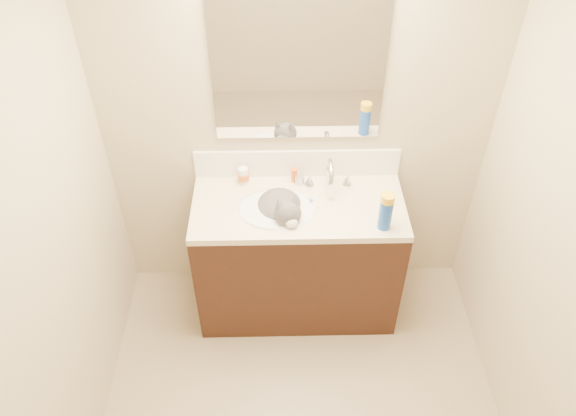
{
  "coord_description": "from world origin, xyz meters",
  "views": [
    {
      "loc": [
        -0.11,
        -1.38,
        2.95
      ],
      "look_at": [
        -0.06,
        0.92,
        0.88
      ],
      "focal_mm": 35.0,
      "sensor_mm": 36.0,
      "label": 1
    }
  ],
  "objects_px": {
    "basin": "(277,218)",
    "amber_bottle": "(294,175)",
    "cat": "(281,211)",
    "faucet": "(329,177)",
    "vanity_cabinet": "(298,259)",
    "silver_jar": "(299,179)",
    "spray_can": "(386,213)",
    "pill_bottle": "(244,176)"
  },
  "relations": [
    {
      "from": "basin",
      "to": "spray_can",
      "type": "xyz_separation_m",
      "value": [
        0.57,
        -0.16,
        0.17
      ]
    },
    {
      "from": "amber_bottle",
      "to": "silver_jar",
      "type": "bearing_deg",
      "value": -36.69
    },
    {
      "from": "cat",
      "to": "silver_jar",
      "type": "relative_size",
      "value": 7.1
    },
    {
      "from": "faucet",
      "to": "pill_bottle",
      "type": "bearing_deg",
      "value": 172.53
    },
    {
      "from": "basin",
      "to": "cat",
      "type": "distance_m",
      "value": 0.05
    },
    {
      "from": "cat",
      "to": "spray_can",
      "type": "distance_m",
      "value": 0.59
    },
    {
      "from": "vanity_cabinet",
      "to": "cat",
      "type": "bearing_deg",
      "value": -170.32
    },
    {
      "from": "vanity_cabinet",
      "to": "silver_jar",
      "type": "bearing_deg",
      "value": 86.35
    },
    {
      "from": "amber_bottle",
      "to": "faucet",
      "type": "bearing_deg",
      "value": -20.07
    },
    {
      "from": "vanity_cabinet",
      "to": "faucet",
      "type": "distance_m",
      "value": 0.58
    },
    {
      "from": "basin",
      "to": "amber_bottle",
      "type": "distance_m",
      "value": 0.28
    },
    {
      "from": "cat",
      "to": "amber_bottle",
      "type": "bearing_deg",
      "value": 52.58
    },
    {
      "from": "silver_jar",
      "to": "amber_bottle",
      "type": "distance_m",
      "value": 0.04
    },
    {
      "from": "vanity_cabinet",
      "to": "basin",
      "type": "height_order",
      "value": "basin"
    },
    {
      "from": "cat",
      "to": "pill_bottle",
      "type": "bearing_deg",
      "value": 116.56
    },
    {
      "from": "basin",
      "to": "faucet",
      "type": "xyz_separation_m",
      "value": [
        0.3,
        0.17,
        0.16
      ]
    },
    {
      "from": "silver_jar",
      "to": "spray_can",
      "type": "xyz_separation_m",
      "value": [
        0.44,
        -0.38,
        0.07
      ]
    },
    {
      "from": "spray_can",
      "to": "pill_bottle",
      "type": "bearing_deg",
      "value": 152.88
    },
    {
      "from": "cat",
      "to": "faucet",
      "type": "bearing_deg",
      "value": 10.8
    },
    {
      "from": "amber_bottle",
      "to": "spray_can",
      "type": "bearing_deg",
      "value": -40.41
    },
    {
      "from": "vanity_cabinet",
      "to": "basin",
      "type": "relative_size",
      "value": 2.67
    },
    {
      "from": "faucet",
      "to": "silver_jar",
      "type": "distance_m",
      "value": 0.18
    },
    {
      "from": "vanity_cabinet",
      "to": "pill_bottle",
      "type": "height_order",
      "value": "pill_bottle"
    },
    {
      "from": "vanity_cabinet",
      "to": "faucet",
      "type": "relative_size",
      "value": 4.29
    },
    {
      "from": "faucet",
      "to": "spray_can",
      "type": "bearing_deg",
      "value": -50.37
    },
    {
      "from": "vanity_cabinet",
      "to": "silver_jar",
      "type": "xyz_separation_m",
      "value": [
        0.01,
        0.19,
        0.48
      ]
    },
    {
      "from": "faucet",
      "to": "silver_jar",
      "type": "relative_size",
      "value": 4.69
    },
    {
      "from": "vanity_cabinet",
      "to": "amber_bottle",
      "type": "relative_size",
      "value": 13.35
    },
    {
      "from": "faucet",
      "to": "silver_jar",
      "type": "bearing_deg",
      "value": 163.43
    },
    {
      "from": "basin",
      "to": "silver_jar",
      "type": "xyz_separation_m",
      "value": [
        0.13,
        0.22,
        0.1
      ]
    },
    {
      "from": "cat",
      "to": "basin",
      "type": "bearing_deg",
      "value": -168.09
    },
    {
      "from": "cat",
      "to": "pill_bottle",
      "type": "distance_m",
      "value": 0.32
    },
    {
      "from": "vanity_cabinet",
      "to": "basin",
      "type": "bearing_deg",
      "value": -165.96
    },
    {
      "from": "basin",
      "to": "spray_can",
      "type": "relative_size",
      "value": 2.32
    },
    {
      "from": "pill_bottle",
      "to": "silver_jar",
      "type": "height_order",
      "value": "pill_bottle"
    },
    {
      "from": "basin",
      "to": "faucet",
      "type": "relative_size",
      "value": 1.61
    },
    {
      "from": "basin",
      "to": "amber_bottle",
      "type": "bearing_deg",
      "value": 66.96
    },
    {
      "from": "vanity_cabinet",
      "to": "pill_bottle",
      "type": "relative_size",
      "value": 11.59
    },
    {
      "from": "amber_bottle",
      "to": "spray_can",
      "type": "relative_size",
      "value": 0.46
    },
    {
      "from": "vanity_cabinet",
      "to": "cat",
      "type": "xyz_separation_m",
      "value": [
        -0.1,
        -0.02,
        0.42
      ]
    },
    {
      "from": "cat",
      "to": "silver_jar",
      "type": "distance_m",
      "value": 0.24
    },
    {
      "from": "pill_bottle",
      "to": "spray_can",
      "type": "relative_size",
      "value": 0.53
    }
  ]
}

